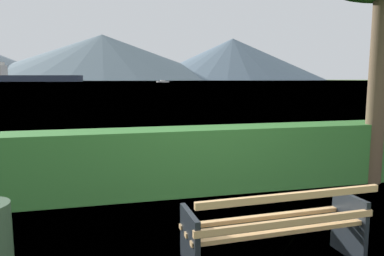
{
  "coord_description": "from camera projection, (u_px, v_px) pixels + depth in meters",
  "views": [
    {
      "loc": [
        -1.61,
        -3.13,
        1.88
      ],
      "look_at": [
        0.0,
        3.41,
        0.96
      ],
      "focal_mm": 33.83,
      "sensor_mm": 36.0,
      "label": 1
    }
  ],
  "objects": [
    {
      "name": "park_bench",
      "position": [
        277.0,
        228.0,
        3.54
      ],
      "size": [
        1.86,
        0.65,
        0.87
      ],
      "color": "tan",
      "rests_on": "ground_plane"
    },
    {
      "name": "cargo_ship_large",
      "position": [
        20.0,
        76.0,
        242.96
      ],
      "size": [
        70.76,
        27.96,
        13.17
      ],
      "color": "#2D384C",
      "rests_on": "water_surface"
    },
    {
      "name": "distant_hills",
      "position": [
        89.0,
        57.0,
        522.59
      ],
      "size": [
        699.12,
        369.77,
        67.05
      ],
      "color": "gray",
      "rests_on": "ground_plane"
    },
    {
      "name": "fishing_boat_near",
      "position": [
        163.0,
        82.0,
        193.63
      ],
      "size": [
        6.63,
        2.68,
        1.2
      ],
      "color": "silver",
      "rests_on": "water_surface"
    },
    {
      "name": "hedge_row",
      "position": [
        204.0,
        159.0,
        6.08
      ],
      "size": [
        9.99,
        0.69,
        1.08
      ],
      "primitive_type": "cube",
      "color": "#387A33",
      "rests_on": "ground_plane"
    },
    {
      "name": "water_surface",
      "position": [
        104.0,
        81.0,
        300.2
      ],
      "size": [
        620.0,
        620.0,
        0.0
      ],
      "primitive_type": "plane",
      "color": "#7A99A8",
      "rests_on": "ground_plane"
    }
  ]
}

